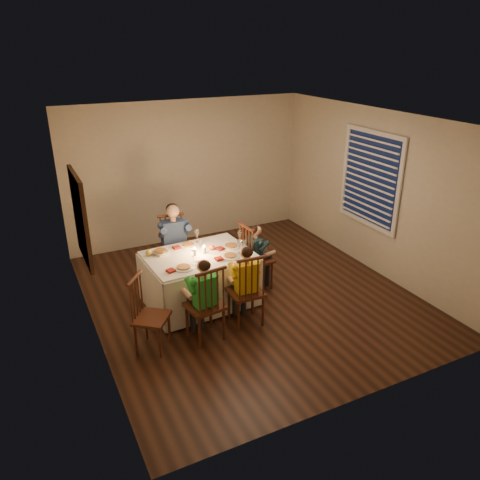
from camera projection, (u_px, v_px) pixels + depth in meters
name	position (u px, v px, depth m)	size (l,w,h in m)	color
ground	(249.00, 295.00, 7.06)	(5.00, 5.00, 0.00)	black
wall_left	(84.00, 242.00, 5.63)	(0.02, 5.00, 2.60)	beige
wall_right	(375.00, 192.00, 7.46)	(0.02, 5.00, 2.60)	beige
wall_back	(187.00, 172.00, 8.61)	(4.50, 0.02, 2.60)	beige
ceiling	(251.00, 119.00, 6.03)	(5.00, 5.00, 0.00)	white
dining_table	(199.00, 269.00, 6.63)	(1.55, 1.15, 0.75)	white
chair_adult	(177.00, 279.00, 7.50)	(0.43, 0.41, 1.06)	#391A0F
chair_near_left	(206.00, 337.00, 6.05)	(0.43, 0.41, 1.06)	#391A0F
chair_near_right	(246.00, 322.00, 6.37)	(0.43, 0.41, 1.06)	#391A0F
chair_end	(256.00, 287.00, 7.29)	(0.43, 0.41, 1.06)	#391A0F
chair_extra	(154.00, 348.00, 5.84)	(0.40, 0.38, 0.98)	#391A0F
adult	(177.00, 279.00, 7.50)	(0.47, 0.43, 1.27)	navy
child_green	(206.00, 337.00, 6.05)	(0.38, 0.35, 1.12)	green
child_yellow	(246.00, 322.00, 6.37)	(0.39, 0.36, 1.14)	yellow
child_teal	(256.00, 287.00, 7.29)	(0.33, 0.30, 1.02)	#18313C
setting_adult	(188.00, 245.00, 6.81)	(0.26, 0.26, 0.02)	white
setting_green	(184.00, 268.00, 6.13)	(0.26, 0.26, 0.02)	white
setting_yellow	(230.00, 256.00, 6.46)	(0.26, 0.26, 0.02)	white
setting_teal	(231.00, 246.00, 6.77)	(0.26, 0.26, 0.02)	white
candle_left	(195.00, 252.00, 6.49)	(0.06, 0.06, 0.10)	silver
candle_right	(204.00, 250.00, 6.56)	(0.06, 0.06, 0.10)	silver
squash	(149.00, 253.00, 6.49)	(0.09, 0.09, 0.09)	yellow
orange_fruit	(212.00, 247.00, 6.67)	(0.08, 0.08, 0.08)	#FF6015
serving_bowl	(161.00, 253.00, 6.53)	(0.21, 0.21, 0.05)	white
wall_mirror	(81.00, 218.00, 5.81)	(0.06, 0.95, 1.15)	black
window_blinds	(370.00, 179.00, 7.45)	(0.07, 1.34, 1.54)	black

